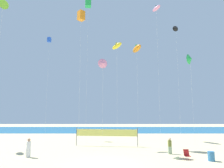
% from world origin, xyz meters
% --- Properties ---
extents(ground_plane, '(120.00, 120.00, 0.00)m').
position_xyz_m(ground_plane, '(0.00, 0.00, 0.00)').
color(ground_plane, beige).
extents(ocean_band, '(120.00, 20.00, 0.01)m').
position_xyz_m(ocean_band, '(0.00, 35.63, 0.00)').
color(ocean_band, '#1E6B99').
rests_on(ocean_band, ground).
extents(beachgoer_olive_shirt, '(0.39, 0.39, 1.71)m').
position_xyz_m(beachgoer_olive_shirt, '(7.07, 4.67, 0.91)').
color(beachgoer_olive_shirt, '#99B28C').
rests_on(beachgoer_olive_shirt, ground).
extents(beachgoer_white_shirt, '(0.42, 0.42, 1.84)m').
position_xyz_m(beachgoer_white_shirt, '(-7.51, 3.04, 0.98)').
color(beachgoer_white_shirt, white).
rests_on(beachgoer_white_shirt, ground).
extents(folding_beach_chair, '(0.52, 0.65, 0.89)m').
position_xyz_m(folding_beach_chair, '(7.99, 2.22, 0.47)').
color(folding_beach_chair, red).
rests_on(folding_beach_chair, ground).
extents(trash_barrel, '(0.60, 0.60, 0.86)m').
position_xyz_m(trash_barrel, '(9.95, 1.48, 0.43)').
color(trash_barrel, teal).
rests_on(trash_barrel, ground).
extents(volleyball_net, '(8.25, 0.92, 2.40)m').
position_xyz_m(volleyball_net, '(0.10, 9.85, 1.64)').
color(volleyball_net, '#4C4C51').
rests_on(volleyball_net, ground).
extents(beach_handbag, '(0.29, 0.15, 0.23)m').
position_xyz_m(beach_handbag, '(7.05, 2.15, 0.12)').
color(beach_handbag, '#99B28C').
rests_on(beach_handbag, ground).
extents(kite_yellow_inflatable, '(1.76, 1.76, 14.31)m').
position_xyz_m(kite_yellow_inflatable, '(1.53, 9.85, 13.76)').
color(kite_yellow_inflatable, silver).
rests_on(kite_yellow_inflatable, ground).
extents(kite_blue_box, '(0.70, 0.70, 18.65)m').
position_xyz_m(kite_blue_box, '(-11.19, 19.26, 18.12)').
color(kite_blue_box, silver).
rests_on(kite_blue_box, ground).
extents(kite_orange_inflatable, '(1.86, 3.03, 16.57)m').
position_xyz_m(kite_orange_inflatable, '(5.32, 17.42, 15.81)').
color(kite_orange_inflatable, silver).
rests_on(kite_orange_inflatable, ground).
extents(kite_green_box, '(1.05, 1.05, 22.63)m').
position_xyz_m(kite_green_box, '(-3.00, 12.44, 21.87)').
color(kite_green_box, silver).
rests_on(kite_green_box, ground).
extents(kite_lime_delta, '(1.08, 1.15, 16.86)m').
position_xyz_m(kite_lime_delta, '(-11.39, 3.31, 16.28)').
color(kite_lime_delta, silver).
rests_on(kite_lime_delta, ground).
extents(kite_orange_box, '(1.11, 1.11, 17.95)m').
position_xyz_m(kite_orange_box, '(-3.33, 7.83, 17.30)').
color(kite_orange_box, silver).
rests_on(kite_orange_box, ground).
extents(kite_green_delta, '(1.37, 1.41, 12.89)m').
position_xyz_m(kite_green_delta, '(12.26, 10.88, 12.13)').
color(kite_green_delta, silver).
rests_on(kite_green_delta, ground).
extents(kite_pink_inflatable, '(1.36, 1.57, 19.92)m').
position_xyz_m(kite_pink_inflatable, '(7.33, 9.90, 19.44)').
color(kite_pink_inflatable, silver).
rests_on(kite_pink_inflatable, ground).
extents(kite_pink_delta, '(1.32, 0.72, 11.69)m').
position_xyz_m(kite_pink_delta, '(-0.40, 8.96, 11.02)').
color(kite_pink_delta, silver).
rests_on(kite_pink_delta, ground).
extents(kite_black_delta, '(1.17, 0.66, 20.79)m').
position_xyz_m(kite_black_delta, '(12.96, 18.63, 20.20)').
color(kite_black_delta, silver).
rests_on(kite_black_delta, ground).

